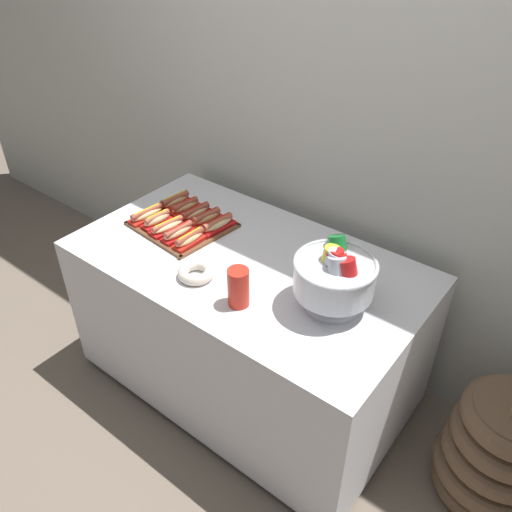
{
  "coord_description": "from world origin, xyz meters",
  "views": [
    {
      "loc": [
        1.12,
        -1.37,
        2.05
      ],
      "look_at": [
        0.05,
        0.0,
        0.8
      ],
      "focal_mm": 36.55,
      "sensor_mm": 36.0,
      "label": 1
    }
  ],
  "objects_px": {
    "hot_dog_3": "(178,232)",
    "hot_dog_9": "(218,224)",
    "buffet_table": "(247,323)",
    "hot_dog_0": "(147,214)",
    "hot_dog_4": "(190,239)",
    "hot_dog_5": "(175,201)",
    "hot_dog_6": "(185,207)",
    "donut": "(196,273)",
    "floor_vase": "(499,452)",
    "hot_dog_2": "(168,227)",
    "cup_stack": "(238,287)",
    "serving_tray": "(182,225)",
    "hot_dog_1": "(157,220)",
    "hot_dog_7": "(196,213)",
    "punch_bowl": "(335,275)",
    "hot_dog_8": "(206,218)"
  },
  "relations": [
    {
      "from": "hot_dog_3",
      "to": "hot_dog_9",
      "type": "relative_size",
      "value": 0.94
    },
    {
      "from": "buffet_table",
      "to": "hot_dog_9",
      "type": "bearing_deg",
      "value": 159.16
    },
    {
      "from": "hot_dog_0",
      "to": "hot_dog_4",
      "type": "relative_size",
      "value": 1.13
    },
    {
      "from": "hot_dog_5",
      "to": "hot_dog_6",
      "type": "bearing_deg",
      "value": -5.46
    },
    {
      "from": "donut",
      "to": "floor_vase",
      "type": "bearing_deg",
      "value": 17.31
    },
    {
      "from": "hot_dog_6",
      "to": "hot_dog_2",
      "type": "bearing_deg",
      "value": -71.01
    },
    {
      "from": "hot_dog_9",
      "to": "hot_dog_4",
      "type": "bearing_deg",
      "value": -95.46
    },
    {
      "from": "floor_vase",
      "to": "hot_dog_5",
      "type": "xyz_separation_m",
      "value": [
        -1.66,
        -0.04,
        0.55
      ]
    },
    {
      "from": "hot_dog_5",
      "to": "hot_dog_6",
      "type": "height_order",
      "value": "hot_dog_5"
    },
    {
      "from": "donut",
      "to": "hot_dog_4",
      "type": "bearing_deg",
      "value": 140.08
    },
    {
      "from": "hot_dog_9",
      "to": "cup_stack",
      "type": "relative_size",
      "value": 1.17
    },
    {
      "from": "hot_dog_5",
      "to": "buffet_table",
      "type": "bearing_deg",
      "value": -12.55
    },
    {
      "from": "buffet_table",
      "to": "donut",
      "type": "xyz_separation_m",
      "value": [
        -0.08,
        -0.22,
        0.38
      ]
    },
    {
      "from": "hot_dog_3",
      "to": "hot_dog_4",
      "type": "xyz_separation_m",
      "value": [
        0.07,
        -0.01,
        -0.0
      ]
    },
    {
      "from": "serving_tray",
      "to": "hot_dog_0",
      "type": "bearing_deg",
      "value": -156.65
    },
    {
      "from": "hot_dog_4",
      "to": "hot_dog_6",
      "type": "xyz_separation_m",
      "value": [
        -0.21,
        0.19,
        0.0
      ]
    },
    {
      "from": "hot_dog_1",
      "to": "hot_dog_7",
      "type": "height_order",
      "value": "hot_dog_1"
    },
    {
      "from": "hot_dog_7",
      "to": "cup_stack",
      "type": "distance_m",
      "value": 0.65
    },
    {
      "from": "hot_dog_4",
      "to": "punch_bowl",
      "type": "bearing_deg",
      "value": 3.21
    },
    {
      "from": "hot_dog_7",
      "to": "hot_dog_9",
      "type": "xyz_separation_m",
      "value": [
        0.15,
        -0.01,
        0.0
      ]
    },
    {
      "from": "hot_dog_6",
      "to": "punch_bowl",
      "type": "height_order",
      "value": "punch_bowl"
    },
    {
      "from": "floor_vase",
      "to": "hot_dog_1",
      "type": "distance_m",
      "value": 1.71
    },
    {
      "from": "hot_dog_6",
      "to": "cup_stack",
      "type": "height_order",
      "value": "cup_stack"
    },
    {
      "from": "buffet_table",
      "to": "donut",
      "type": "bearing_deg",
      "value": -110.9
    },
    {
      "from": "floor_vase",
      "to": "hot_dog_7",
      "type": "distance_m",
      "value": 1.61
    },
    {
      "from": "hot_dog_7",
      "to": "punch_bowl",
      "type": "height_order",
      "value": "punch_bowl"
    },
    {
      "from": "buffet_table",
      "to": "hot_dog_3",
      "type": "relative_size",
      "value": 8.72
    },
    {
      "from": "hot_dog_7",
      "to": "donut",
      "type": "distance_m",
      "value": 0.45
    },
    {
      "from": "hot_dog_3",
      "to": "hot_dog_6",
      "type": "xyz_separation_m",
      "value": [
        -0.13,
        0.18,
        -0.0
      ]
    },
    {
      "from": "hot_dog_2",
      "to": "hot_dog_9",
      "type": "bearing_deg",
      "value": 42.27
    },
    {
      "from": "hot_dog_0",
      "to": "cup_stack",
      "type": "bearing_deg",
      "value": -15.27
    },
    {
      "from": "hot_dog_2",
      "to": "cup_stack",
      "type": "xyz_separation_m",
      "value": [
        0.56,
        -0.18,
        0.05
      ]
    },
    {
      "from": "serving_tray",
      "to": "punch_bowl",
      "type": "height_order",
      "value": "punch_bowl"
    },
    {
      "from": "hot_dog_2",
      "to": "hot_dog_7",
      "type": "height_order",
      "value": "hot_dog_7"
    },
    {
      "from": "serving_tray",
      "to": "hot_dog_9",
      "type": "bearing_deg",
      "value": 23.35
    },
    {
      "from": "hot_dog_5",
      "to": "donut",
      "type": "bearing_deg",
      "value": -36.51
    },
    {
      "from": "donut",
      "to": "hot_dog_0",
      "type": "bearing_deg",
      "value": 159.85
    },
    {
      "from": "punch_bowl",
      "to": "hot_dog_7",
      "type": "bearing_deg",
      "value": 170.37
    },
    {
      "from": "floor_vase",
      "to": "hot_dog_0",
      "type": "distance_m",
      "value": 1.78
    },
    {
      "from": "hot_dog_3",
      "to": "punch_bowl",
      "type": "bearing_deg",
      "value": 2.36
    },
    {
      "from": "hot_dog_0",
      "to": "hot_dog_2",
      "type": "distance_m",
      "value": 0.15
    },
    {
      "from": "buffet_table",
      "to": "punch_bowl",
      "type": "distance_m",
      "value": 0.67
    },
    {
      "from": "hot_dog_2",
      "to": "hot_dog_5",
      "type": "relative_size",
      "value": 1.07
    },
    {
      "from": "buffet_table",
      "to": "hot_dog_0",
      "type": "xyz_separation_m",
      "value": [
        -0.55,
        -0.04,
        0.4
      ]
    },
    {
      "from": "hot_dog_4",
      "to": "hot_dog_8",
      "type": "bearing_deg",
      "value": 108.99
    },
    {
      "from": "hot_dog_1",
      "to": "hot_dog_5",
      "type": "distance_m",
      "value": 0.18
    },
    {
      "from": "hot_dog_6",
      "to": "hot_dog_0",
      "type": "bearing_deg",
      "value": -119.9
    },
    {
      "from": "hot_dog_5",
      "to": "hot_dog_2",
      "type": "bearing_deg",
      "value": -53.18
    },
    {
      "from": "hot_dog_5",
      "to": "cup_stack",
      "type": "distance_m",
      "value": 0.78
    },
    {
      "from": "hot_dog_1",
      "to": "hot_dog_9",
      "type": "bearing_deg",
      "value": 30.8
    }
  ]
}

